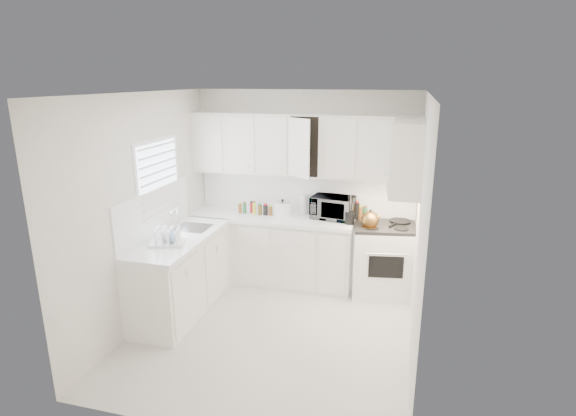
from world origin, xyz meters
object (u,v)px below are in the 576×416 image
(tea_kettle, at_px, (370,218))
(dish_rack, at_px, (167,235))
(stove, at_px, (384,250))
(utensil_crock, at_px, (350,209))
(rice_cooker, at_px, (283,208))
(microwave, at_px, (333,205))

(tea_kettle, xyz_separation_m, dish_rack, (-2.15, -1.18, -0.01))
(stove, height_order, tea_kettle, stove)
(utensil_crock, xyz_separation_m, dish_rack, (-1.89, -1.25, -0.09))
(rice_cooker, xyz_separation_m, utensil_crock, (0.92, -0.13, 0.08))
(stove, bearing_deg, rice_cooker, 169.15)
(dish_rack, bearing_deg, utensil_crock, 15.13)
(microwave, bearing_deg, utensil_crock, -27.84)
(tea_kettle, bearing_deg, microwave, 152.09)
(stove, distance_m, tea_kettle, 0.52)
(tea_kettle, distance_m, rice_cooker, 1.20)
(tea_kettle, relative_size, dish_rack, 0.71)
(tea_kettle, relative_size, utensil_crock, 0.69)
(microwave, xyz_separation_m, rice_cooker, (-0.67, -0.06, -0.07))
(stove, xyz_separation_m, utensil_crock, (-0.44, -0.09, 0.54))
(utensil_crock, bearing_deg, dish_rack, -146.42)
(stove, relative_size, dish_rack, 3.17)
(microwave, distance_m, utensil_crock, 0.32)
(tea_kettle, bearing_deg, rice_cooker, 169.31)
(utensil_crock, relative_size, dish_rack, 1.03)
(utensil_crock, bearing_deg, stove, 11.80)
(rice_cooker, height_order, dish_rack, rice_cooker)
(stove, height_order, microwave, microwave)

